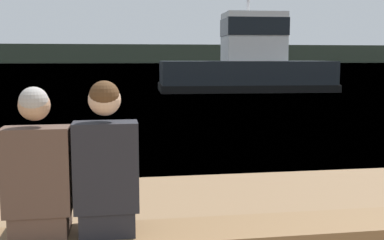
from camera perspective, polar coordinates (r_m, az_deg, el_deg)
The scene contains 6 objects.
water_surface at distance 126.35m, azimuth -8.92°, elevation 6.55°, with size 240.00×240.00×0.00m, color #5684A3.
far_shoreline at distance 156.56m, azimuth -9.02°, elevation 7.75°, with size 600.00×12.00×5.80m, color #384233.
bench_main at distance 3.39m, azimuth 2.90°, elevation -13.80°, with size 7.33×0.47×0.45m.
person_left at distance 3.22m, azimuth -17.80°, elevation -6.22°, with size 0.41×0.41×0.97m.
person_right at distance 3.18m, azimuth -10.14°, elevation -5.73°, with size 0.41×0.41×1.01m.
tugboat_red at distance 23.77m, azimuth 6.54°, elevation 6.33°, with size 8.52×4.10×6.21m.
Camera 1 is at (-0.82, -0.32, 1.60)m, focal length 45.00 mm.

